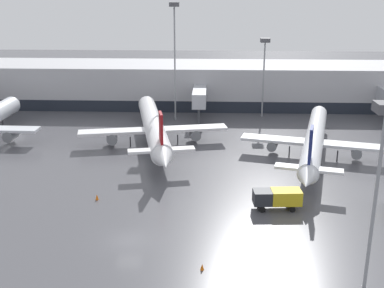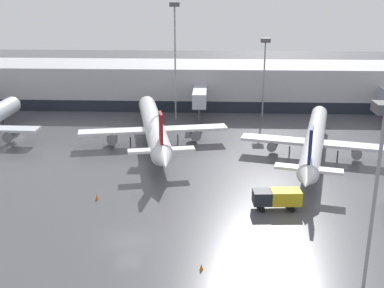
{
  "view_description": "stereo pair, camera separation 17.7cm",
  "coord_description": "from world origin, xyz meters",
  "px_view_note": "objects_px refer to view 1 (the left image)",
  "views": [
    {
      "loc": [
        8.42,
        -43.8,
        24.76
      ],
      "look_at": [
        5.61,
        23.34,
        3.0
      ],
      "focal_mm": 45.0,
      "sensor_mm": 36.0,
      "label": 1
    },
    {
      "loc": [
        8.6,
        -43.8,
        24.76
      ],
      "look_at": [
        5.61,
        23.34,
        3.0
      ],
      "focal_mm": 45.0,
      "sensor_mm": 36.0,
      "label": 2
    }
  ],
  "objects_px": {
    "traffic_cone_3": "(202,267)",
    "apron_light_mast_5": "(174,31)",
    "parked_jet_4": "(153,127)",
    "service_truck_1": "(277,197)",
    "apron_light_mast_4": "(382,144)",
    "parked_jet_2": "(314,140)",
    "apron_light_mast_2": "(265,54)",
    "traffic_cone_2": "(97,197)"
  },
  "relations": [
    {
      "from": "parked_jet_4",
      "to": "apron_light_mast_2",
      "type": "height_order",
      "value": "apron_light_mast_2"
    },
    {
      "from": "service_truck_1",
      "to": "apron_light_mast_4",
      "type": "distance_m",
      "value": 20.17
    },
    {
      "from": "traffic_cone_3",
      "to": "parked_jet_4",
      "type": "bearing_deg",
      "value": 103.36
    },
    {
      "from": "parked_jet_2",
      "to": "traffic_cone_3",
      "type": "distance_m",
      "value": 35.83
    },
    {
      "from": "parked_jet_4",
      "to": "service_truck_1",
      "type": "relative_size",
      "value": 6.82
    },
    {
      "from": "traffic_cone_3",
      "to": "apron_light_mast_5",
      "type": "height_order",
      "value": "apron_light_mast_5"
    },
    {
      "from": "parked_jet_2",
      "to": "apron_light_mast_5",
      "type": "distance_m",
      "value": 34.62
    },
    {
      "from": "parked_jet_4",
      "to": "apron_light_mast_5",
      "type": "xyz_separation_m",
      "value": [
        2.42,
        16.03,
        14.17
      ]
    },
    {
      "from": "apron_light_mast_2",
      "to": "apron_light_mast_4",
      "type": "distance_m",
      "value": 59.02
    },
    {
      "from": "apron_light_mast_2",
      "to": "apron_light_mast_4",
      "type": "height_order",
      "value": "apron_light_mast_4"
    },
    {
      "from": "parked_jet_2",
      "to": "apron_light_mast_2",
      "type": "bearing_deg",
      "value": 26.42
    },
    {
      "from": "apron_light_mast_4",
      "to": "parked_jet_4",
      "type": "bearing_deg",
      "value": 120.19
    },
    {
      "from": "service_truck_1",
      "to": "apron_light_mast_4",
      "type": "xyz_separation_m",
      "value": [
        5.61,
        -15.47,
        11.66
      ]
    },
    {
      "from": "apron_light_mast_2",
      "to": "apron_light_mast_5",
      "type": "xyz_separation_m",
      "value": [
        -17.4,
        -3.29,
        4.62
      ]
    },
    {
      "from": "parked_jet_4",
      "to": "service_truck_1",
      "type": "bearing_deg",
      "value": -155.65
    },
    {
      "from": "traffic_cone_2",
      "to": "service_truck_1",
      "type": "bearing_deg",
      "value": -4.24
    },
    {
      "from": "parked_jet_2",
      "to": "parked_jet_4",
      "type": "distance_m",
      "value": 25.9
    },
    {
      "from": "traffic_cone_3",
      "to": "apron_light_mast_2",
      "type": "distance_m",
      "value": 59.11
    },
    {
      "from": "parked_jet_4",
      "to": "traffic_cone_2",
      "type": "relative_size",
      "value": 53.03
    },
    {
      "from": "traffic_cone_2",
      "to": "traffic_cone_3",
      "type": "distance_m",
      "value": 19.99
    },
    {
      "from": "traffic_cone_2",
      "to": "parked_jet_2",
      "type": "bearing_deg",
      "value": 29.57
    },
    {
      "from": "traffic_cone_2",
      "to": "apron_light_mast_5",
      "type": "relative_size",
      "value": 0.03
    },
    {
      "from": "traffic_cone_3",
      "to": "apron_light_mast_2",
      "type": "xyz_separation_m",
      "value": [
        10.92,
        56.79,
        12.25
      ]
    },
    {
      "from": "parked_jet_4",
      "to": "traffic_cone_3",
      "type": "relative_size",
      "value": 62.77
    },
    {
      "from": "apron_light_mast_4",
      "to": "apron_light_mast_5",
      "type": "relative_size",
      "value": 0.74
    },
    {
      "from": "apron_light_mast_2",
      "to": "parked_jet_4",
      "type": "bearing_deg",
      "value": -135.73
    },
    {
      "from": "service_truck_1",
      "to": "apron_light_mast_5",
      "type": "xyz_separation_m",
      "value": [
        -15.02,
        40.17,
        15.69
      ]
    },
    {
      "from": "service_truck_1",
      "to": "traffic_cone_3",
      "type": "height_order",
      "value": "service_truck_1"
    },
    {
      "from": "traffic_cone_3",
      "to": "apron_light_mast_5",
      "type": "relative_size",
      "value": 0.03
    },
    {
      "from": "traffic_cone_3",
      "to": "apron_light_mast_4",
      "type": "distance_m",
      "value": 19.23
    },
    {
      "from": "parked_jet_2",
      "to": "apron_light_mast_2",
      "type": "relative_size",
      "value": 2.46
    },
    {
      "from": "parked_jet_2",
      "to": "apron_light_mast_4",
      "type": "relative_size",
      "value": 2.34
    },
    {
      "from": "traffic_cone_3",
      "to": "apron_light_mast_2",
      "type": "bearing_deg",
      "value": 79.11
    },
    {
      "from": "traffic_cone_3",
      "to": "service_truck_1",
      "type": "bearing_deg",
      "value": 57.36
    },
    {
      "from": "apron_light_mast_4",
      "to": "apron_light_mast_5",
      "type": "bearing_deg",
      "value": 110.34
    },
    {
      "from": "traffic_cone_3",
      "to": "apron_light_mast_4",
      "type": "relative_size",
      "value": 0.04
    },
    {
      "from": "service_truck_1",
      "to": "apron_light_mast_4",
      "type": "height_order",
      "value": "apron_light_mast_4"
    },
    {
      "from": "parked_jet_4",
      "to": "traffic_cone_2",
      "type": "bearing_deg",
      "value": 157.53
    },
    {
      "from": "service_truck_1",
      "to": "traffic_cone_2",
      "type": "height_order",
      "value": "service_truck_1"
    },
    {
      "from": "parked_jet_4",
      "to": "traffic_cone_2",
      "type": "distance_m",
      "value": 23.09
    },
    {
      "from": "parked_jet_4",
      "to": "apron_light_mast_4",
      "type": "relative_size",
      "value": 2.37
    },
    {
      "from": "parked_jet_4",
      "to": "parked_jet_2",
      "type": "bearing_deg",
      "value": -114.21
    }
  ]
}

